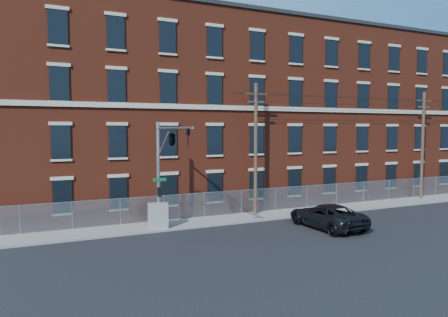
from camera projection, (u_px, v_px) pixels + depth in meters
name	position (u px, v px, depth m)	size (l,w,h in m)	color
ground	(271.00, 234.00, 26.74)	(140.00, 140.00, 0.00)	black
sidewalk	(361.00, 206.00, 36.30)	(65.00, 3.00, 0.12)	gray
mill_building	(301.00, 115.00, 43.82)	(55.30, 14.32, 16.30)	maroon
chain_link_fence	(350.00, 192.00, 37.41)	(59.06, 0.06, 1.85)	#A5A8AD
traffic_signal_mast	(169.00, 150.00, 25.81)	(0.90, 6.75, 7.00)	#9EA0A5
utility_pole_near	(256.00, 146.00, 32.27)	(1.80, 0.28, 10.00)	#4E3827
utility_pole_mid	(423.00, 143.00, 39.84)	(1.80, 0.28, 10.00)	#4E3827
overhead_wires	(424.00, 103.00, 39.58)	(40.00, 0.62, 0.62)	black
pickup_truck	(327.00, 216.00, 28.50)	(2.71, 5.88, 1.63)	black
utility_cabinet	(158.00, 216.00, 27.89)	(1.33, 0.67, 1.66)	gray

